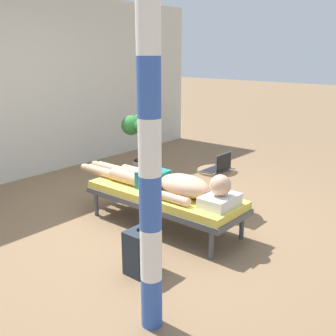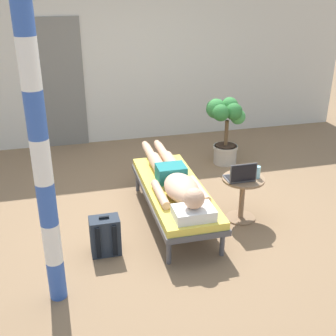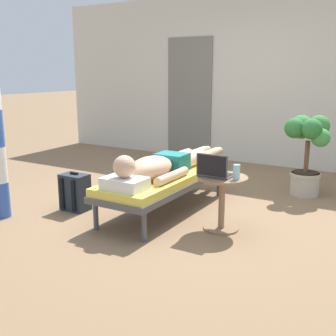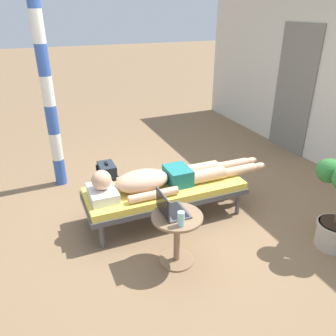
# 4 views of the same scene
# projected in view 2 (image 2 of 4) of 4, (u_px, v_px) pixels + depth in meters

# --- Properties ---
(ground_plane) EXTENTS (40.00, 40.00, 0.00)m
(ground_plane) POSITION_uv_depth(u_px,v_px,m) (175.00, 210.00, 5.26)
(ground_plane) COLOR #846647
(house_wall_back) EXTENTS (7.60, 0.20, 2.70)m
(house_wall_back) POSITION_uv_depth(u_px,v_px,m) (129.00, 59.00, 7.07)
(house_wall_back) COLOR beige
(house_wall_back) RESTS_ON ground
(house_door_panel) EXTENTS (0.84, 0.03, 2.04)m
(house_door_panel) POSITION_uv_depth(u_px,v_px,m) (57.00, 85.00, 6.84)
(house_door_panel) COLOR slate
(house_door_panel) RESTS_ON ground
(lounge_chair) EXTENTS (0.66, 1.83, 0.42)m
(lounge_chair) POSITION_uv_depth(u_px,v_px,m) (174.00, 192.00, 4.94)
(lounge_chair) COLOR #4C4C51
(lounge_chair) RESTS_ON ground
(person_reclining) EXTENTS (0.53, 2.17, 0.32)m
(person_reclining) POSITION_uv_depth(u_px,v_px,m) (175.00, 180.00, 4.84)
(person_reclining) COLOR white
(person_reclining) RESTS_ON lounge_chair
(side_table) EXTENTS (0.48, 0.48, 0.52)m
(side_table) POSITION_uv_depth(u_px,v_px,m) (242.00, 191.00, 4.94)
(side_table) COLOR #8C6B4C
(side_table) RESTS_ON ground
(laptop) EXTENTS (0.31, 0.24, 0.23)m
(laptop) POSITION_uv_depth(u_px,v_px,m) (241.00, 176.00, 4.79)
(laptop) COLOR #4C4C51
(laptop) RESTS_ON side_table
(drink_glass) EXTENTS (0.06, 0.06, 0.14)m
(drink_glass) POSITION_uv_depth(u_px,v_px,m) (258.00, 172.00, 4.85)
(drink_glass) COLOR #99D8E5
(drink_glass) RESTS_ON side_table
(backpack) EXTENTS (0.30, 0.26, 0.42)m
(backpack) POSITION_uv_depth(u_px,v_px,m) (105.00, 236.00, 4.39)
(backpack) COLOR #262D38
(backpack) RESTS_ON ground
(potted_plant) EXTENTS (0.53, 0.52, 0.97)m
(potted_plant) POSITION_uv_depth(u_px,v_px,m) (226.00, 124.00, 6.35)
(potted_plant) COLOR #BFB29E
(potted_plant) RESTS_ON ground
(porch_post) EXTENTS (0.15, 0.15, 2.61)m
(porch_post) POSITION_uv_depth(u_px,v_px,m) (42.00, 161.00, 3.33)
(porch_post) COLOR #3359B2
(porch_post) RESTS_ON ground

